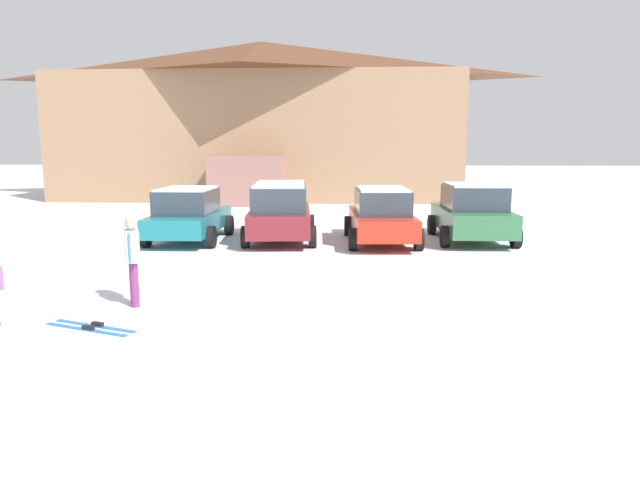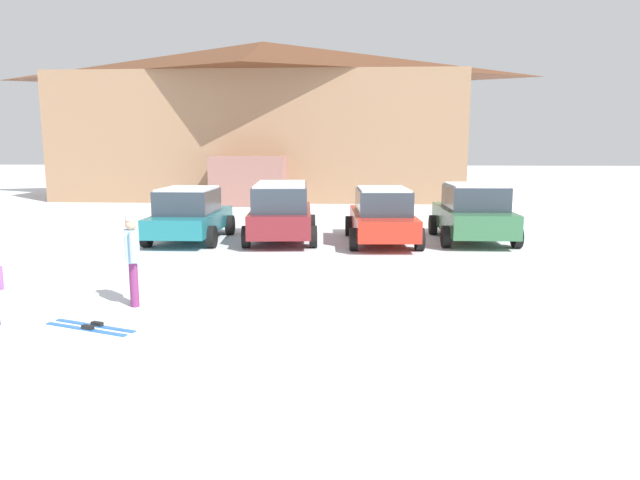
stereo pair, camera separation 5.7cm
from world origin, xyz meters
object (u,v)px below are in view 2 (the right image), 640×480
(parked_green_coupe, at_px, (473,213))
(pair_of_skis, at_px, (91,327))
(parked_red_sedan, at_px, (382,215))
(skier_adult_in_blue_parka, at_px, (132,255))
(parked_teal_hatchback, at_px, (190,214))
(parked_maroon_van, at_px, (281,210))
(ski_lodge, at_px, (264,120))

(parked_green_coupe, relative_size, pair_of_skis, 2.50)
(parked_red_sedan, bearing_deg, pair_of_skis, -120.85)
(skier_adult_in_blue_parka, bearing_deg, parked_teal_hatchback, 98.06)
(parked_green_coupe, xyz_separation_m, pair_of_skis, (-7.85, -8.96, -0.86))
(parked_red_sedan, relative_size, skier_adult_in_blue_parka, 2.67)
(parked_green_coupe, distance_m, pair_of_skis, 11.95)
(parked_maroon_van, height_order, skier_adult_in_blue_parka, parked_maroon_van)
(skier_adult_in_blue_parka, bearing_deg, pair_of_skis, -98.69)
(parked_teal_hatchback, height_order, skier_adult_in_blue_parka, skier_adult_in_blue_parka)
(ski_lodge, bearing_deg, pair_of_skis, -87.78)
(parked_teal_hatchback, distance_m, skier_adult_in_blue_parka, 7.21)
(ski_lodge, xyz_separation_m, parked_maroon_van, (2.92, -15.62, -3.42))
(ski_lodge, relative_size, parked_green_coupe, 5.43)
(parked_teal_hatchback, height_order, pair_of_skis, parked_teal_hatchback)
(parked_teal_hatchback, distance_m, parked_red_sedan, 5.86)
(parked_maroon_van, xyz_separation_m, pair_of_skis, (-1.98, -8.74, -0.93))
(parked_teal_hatchback, bearing_deg, ski_lodge, 90.50)
(ski_lodge, distance_m, parked_teal_hatchback, 16.27)
(parked_maroon_van, xyz_separation_m, skier_adult_in_blue_parka, (-1.77, -7.39, -0.01))
(parked_green_coupe, bearing_deg, ski_lodge, 119.73)
(parked_green_coupe, bearing_deg, pair_of_skis, -131.21)
(skier_adult_in_blue_parka, bearing_deg, ski_lodge, 92.86)
(parked_green_coupe, relative_size, skier_adult_in_blue_parka, 2.44)
(parked_maroon_van, relative_size, parked_red_sedan, 0.99)
(pair_of_skis, bearing_deg, parked_red_sedan, 59.15)
(parked_teal_hatchback, relative_size, parked_maroon_van, 0.91)
(parked_maroon_van, height_order, parked_green_coupe, parked_maroon_van)
(ski_lodge, relative_size, parked_teal_hatchback, 5.48)
(ski_lodge, xyz_separation_m, parked_teal_hatchback, (0.14, -15.88, -3.54))
(parked_teal_hatchback, relative_size, skier_adult_in_blue_parka, 2.41)
(parked_teal_hatchback, relative_size, parked_green_coupe, 0.99)
(skier_adult_in_blue_parka, height_order, pair_of_skis, skier_adult_in_blue_parka)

